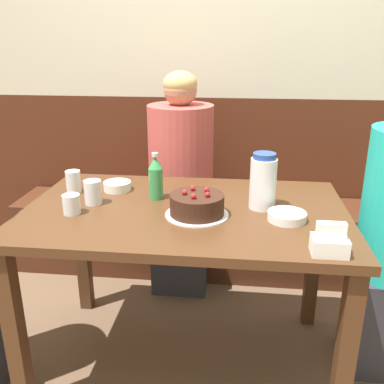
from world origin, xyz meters
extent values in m
plane|color=brown|center=(0.00, 0.00, 0.00)|extent=(12.00, 12.00, 0.00)
cube|color=#4C2314|center=(0.00, 1.05, 0.52)|extent=(4.80, 0.04, 1.03)
cube|color=#472314|center=(0.00, 0.83, 0.22)|extent=(2.27, 0.38, 0.43)
cube|color=#4C2D19|center=(0.00, 0.00, 0.71)|extent=(1.26, 0.79, 0.03)
cube|color=#4C2D19|center=(-0.58, -0.34, 0.35)|extent=(0.06, 0.06, 0.70)
cube|color=#4C2D19|center=(0.58, -0.34, 0.35)|extent=(0.06, 0.06, 0.70)
cube|color=#4C2D19|center=(-0.58, 0.34, 0.35)|extent=(0.06, 0.06, 0.70)
cube|color=#4C2D19|center=(0.58, 0.34, 0.35)|extent=(0.06, 0.06, 0.70)
cylinder|color=white|center=(0.05, -0.07, 0.74)|extent=(0.24, 0.24, 0.01)
cylinder|color=#381E14|center=(0.05, -0.07, 0.78)|extent=(0.20, 0.20, 0.08)
sphere|color=red|center=(0.01, -0.07, 0.83)|extent=(0.02, 0.02, 0.02)
sphere|color=red|center=(0.05, -0.11, 0.83)|extent=(0.02, 0.02, 0.02)
sphere|color=red|center=(0.09, -0.09, 0.83)|extent=(0.02, 0.02, 0.02)
sphere|color=red|center=(0.09, -0.04, 0.83)|extent=(0.02, 0.02, 0.02)
sphere|color=red|center=(0.03, -0.03, 0.83)|extent=(0.02, 0.02, 0.02)
cylinder|color=white|center=(0.30, 0.04, 0.83)|extent=(0.10, 0.10, 0.20)
cylinder|color=#28479E|center=(0.30, 0.04, 0.94)|extent=(0.09, 0.09, 0.02)
cylinder|color=#388E4C|center=(-0.13, 0.09, 0.80)|extent=(0.06, 0.06, 0.13)
cone|color=#388E4C|center=(-0.13, 0.09, 0.89)|extent=(0.06, 0.06, 0.05)
cylinder|color=silver|center=(-0.13, 0.09, 0.92)|extent=(0.03, 0.03, 0.01)
cube|color=white|center=(0.49, -0.33, 0.76)|extent=(0.11, 0.08, 0.05)
cube|color=white|center=(0.49, -0.33, 0.81)|extent=(0.09, 0.03, 0.05)
cylinder|color=white|center=(0.39, -0.08, 0.75)|extent=(0.14, 0.14, 0.03)
cylinder|color=white|center=(-0.32, 0.18, 0.75)|extent=(0.12, 0.12, 0.04)
cylinder|color=silver|center=(-0.37, 0.01, 0.78)|extent=(0.07, 0.07, 0.10)
cylinder|color=silver|center=(-0.42, -0.10, 0.77)|extent=(0.07, 0.07, 0.08)
cylinder|color=silver|center=(-0.50, 0.13, 0.78)|extent=(0.06, 0.06, 0.10)
cube|color=#33333D|center=(-0.11, 0.65, 0.23)|extent=(0.30, 0.34, 0.45)
cylinder|color=#BC4C47|center=(-0.11, 0.65, 0.74)|extent=(0.35, 0.35, 0.59)
sphere|color=#A87A5B|center=(-0.11, 0.65, 1.12)|extent=(0.17, 0.17, 0.17)
ellipsoid|color=tan|center=(-0.11, 0.65, 1.15)|extent=(0.17, 0.17, 0.13)
camera|label=1|loc=(0.21, -1.55, 1.35)|focal=40.00mm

